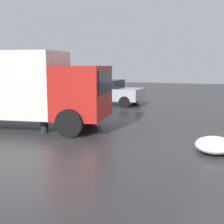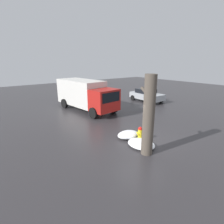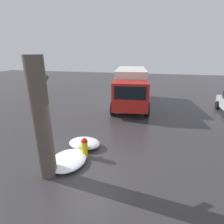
{
  "view_description": "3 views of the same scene",
  "coord_description": "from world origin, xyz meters",
  "px_view_note": "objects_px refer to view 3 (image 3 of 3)",
  "views": [
    {
      "loc": [
        0.65,
        8.71,
        2.29
      ],
      "look_at": [
        3.8,
        -0.39,
        0.81
      ],
      "focal_mm": 50.0,
      "sensor_mm": 36.0,
      "label": 1
    },
    {
      "loc": [
        -6.4,
        6.95,
        4.45
      ],
      "look_at": [
        3.41,
        -0.57,
        0.82
      ],
      "focal_mm": 28.0,
      "sensor_mm": 36.0,
      "label": 2
    },
    {
      "loc": [
        -5.63,
        -2.4,
        3.96
      ],
      "look_at": [
        3.16,
        -0.37,
        0.87
      ],
      "focal_mm": 28.0,
      "sensor_mm": 36.0,
      "label": 3
    }
  ],
  "objects_px": {
    "fire_hydrant": "(85,147)",
    "pedestrian": "(121,97)",
    "delivery_truck": "(131,86)",
    "tree_trunk": "(42,121)"
  },
  "relations": [
    {
      "from": "fire_hydrant",
      "to": "pedestrian",
      "type": "relative_size",
      "value": 0.48
    },
    {
      "from": "delivery_truck",
      "to": "pedestrian",
      "type": "height_order",
      "value": "delivery_truck"
    },
    {
      "from": "tree_trunk",
      "to": "pedestrian",
      "type": "xyz_separation_m",
      "value": [
        7.44,
        -1.14,
        -1.02
      ]
    },
    {
      "from": "fire_hydrant",
      "to": "pedestrian",
      "type": "bearing_deg",
      "value": -10.27
    },
    {
      "from": "tree_trunk",
      "to": "fire_hydrant",
      "type": "bearing_deg",
      "value": -33.49
    },
    {
      "from": "fire_hydrant",
      "to": "delivery_truck",
      "type": "xyz_separation_m",
      "value": [
        7.77,
        -0.79,
        1.09
      ]
    },
    {
      "from": "delivery_truck",
      "to": "pedestrian",
      "type": "distance_m",
      "value": 1.75
    },
    {
      "from": "tree_trunk",
      "to": "pedestrian",
      "type": "height_order",
      "value": "tree_trunk"
    },
    {
      "from": "fire_hydrant",
      "to": "delivery_truck",
      "type": "distance_m",
      "value": 7.89
    },
    {
      "from": "tree_trunk",
      "to": "pedestrian",
      "type": "relative_size",
      "value": 2.25
    }
  ]
}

